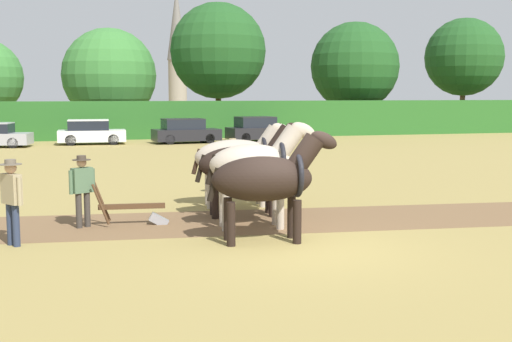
{
  "coord_description": "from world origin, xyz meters",
  "views": [
    {
      "loc": [
        -4.28,
        -11.98,
        3.08
      ],
      "look_at": [
        -0.03,
        3.82,
        1.1
      ],
      "focal_mm": 45.0,
      "sensor_mm": 36.0,
      "label": 1
    }
  ],
  "objects_px": {
    "parked_car_center_left": "(91,132)",
    "draft_horse_trail_left": "(247,163)",
    "tree_left": "(109,75)",
    "farmer_onlooker_left": "(12,195)",
    "draft_horse_lead_left": "(268,178)",
    "parked_car_center_right": "(257,129)",
    "farmer_beside_team": "(233,163)",
    "tree_center": "(355,66)",
    "parked_car_center": "(185,131)",
    "draft_horse_trail_right": "(239,157)",
    "tree_center_right": "(464,57)",
    "farmer_at_plow": "(82,186)",
    "church_spire": "(177,50)",
    "draft_horse_lead_right": "(256,165)",
    "plow": "(138,211)",
    "tree_center_left": "(218,51)"
  },
  "relations": [
    {
      "from": "tree_left",
      "to": "farmer_onlooker_left",
      "type": "relative_size",
      "value": 4.58
    },
    {
      "from": "draft_horse_lead_left",
      "to": "parked_car_center_right",
      "type": "bearing_deg",
      "value": 81.03
    },
    {
      "from": "church_spire",
      "to": "draft_horse_lead_right",
      "type": "xyz_separation_m",
      "value": [
        -7.46,
        -64.82,
        -6.83
      ]
    },
    {
      "from": "tree_center",
      "to": "draft_horse_lead_right",
      "type": "distance_m",
      "value": 39.67
    },
    {
      "from": "draft_horse_trail_right",
      "to": "parked_car_center_right",
      "type": "relative_size",
      "value": 0.68
    },
    {
      "from": "draft_horse_lead_left",
      "to": "farmer_beside_team",
      "type": "height_order",
      "value": "draft_horse_lead_left"
    },
    {
      "from": "draft_horse_trail_right",
      "to": "plow",
      "type": "bearing_deg",
      "value": -141.19
    },
    {
      "from": "tree_center_left",
      "to": "draft_horse_trail_right",
      "type": "relative_size",
      "value": 3.55
    },
    {
      "from": "tree_left",
      "to": "farmer_beside_team",
      "type": "xyz_separation_m",
      "value": [
        2.23,
        -32.72,
        -3.45
      ]
    },
    {
      "from": "tree_left",
      "to": "draft_horse_lead_right",
      "type": "xyz_separation_m",
      "value": [
        1.75,
        -37.21,
        -3.02
      ]
    },
    {
      "from": "tree_left",
      "to": "draft_horse_trail_right",
      "type": "bearing_deg",
      "value": -86.6
    },
    {
      "from": "tree_center_right",
      "to": "parked_car_center_right",
      "type": "height_order",
      "value": "tree_center_right"
    },
    {
      "from": "farmer_beside_team",
      "to": "parked_car_center_left",
      "type": "bearing_deg",
      "value": 67.61
    },
    {
      "from": "tree_center_right",
      "to": "tree_left",
      "type": "bearing_deg",
      "value": 175.65
    },
    {
      "from": "draft_horse_lead_left",
      "to": "farmer_onlooker_left",
      "type": "distance_m",
      "value": 5.19
    },
    {
      "from": "parked_car_center",
      "to": "draft_horse_trail_right",
      "type": "bearing_deg",
      "value": -102.13
    },
    {
      "from": "church_spire",
      "to": "draft_horse_trail_left",
      "type": "relative_size",
      "value": 5.42
    },
    {
      "from": "tree_center_left",
      "to": "draft_horse_lead_left",
      "type": "height_order",
      "value": "tree_center_left"
    },
    {
      "from": "tree_center",
      "to": "farmer_at_plow",
      "type": "distance_m",
      "value": 40.72
    },
    {
      "from": "tree_center_left",
      "to": "tree_center_right",
      "type": "xyz_separation_m",
      "value": [
        21.36,
        -0.49,
        -0.2
      ]
    },
    {
      "from": "draft_horse_lead_right",
      "to": "farmer_beside_team",
      "type": "relative_size",
      "value": 1.5
    },
    {
      "from": "farmer_beside_team",
      "to": "tree_center",
      "type": "bearing_deg",
      "value": 28.08
    },
    {
      "from": "tree_center",
      "to": "farmer_at_plow",
      "type": "relative_size",
      "value": 5.33
    },
    {
      "from": "tree_center",
      "to": "draft_horse_lead_left",
      "type": "relative_size",
      "value": 3.18
    },
    {
      "from": "tree_left",
      "to": "farmer_onlooker_left",
      "type": "xyz_separation_m",
      "value": [
        -3.48,
        -37.66,
        -3.44
      ]
    },
    {
      "from": "draft_horse_lead_right",
      "to": "parked_car_center",
      "type": "height_order",
      "value": "draft_horse_lead_right"
    },
    {
      "from": "draft_horse_trail_left",
      "to": "parked_car_center_right",
      "type": "xyz_separation_m",
      "value": [
        6.96,
        24.76,
        -0.58
      ]
    },
    {
      "from": "tree_center_right",
      "to": "farmer_beside_team",
      "type": "relative_size",
      "value": 5.42
    },
    {
      "from": "tree_center_right",
      "to": "draft_horse_trail_right",
      "type": "height_order",
      "value": "tree_center_right"
    },
    {
      "from": "tree_center_right",
      "to": "church_spire",
      "type": "xyz_separation_m",
      "value": [
        -20.36,
        29.86,
        2.13
      ]
    },
    {
      "from": "draft_horse_trail_right",
      "to": "parked_car_center",
      "type": "distance_m",
      "value": 22.99
    },
    {
      "from": "farmer_onlooker_left",
      "to": "draft_horse_trail_right",
      "type": "bearing_deg",
      "value": -4.35
    },
    {
      "from": "draft_horse_trail_right",
      "to": "draft_horse_lead_right",
      "type": "bearing_deg",
      "value": -89.94
    },
    {
      "from": "tree_left",
      "to": "parked_car_center_right",
      "type": "distance_m",
      "value": 14.63
    },
    {
      "from": "tree_left",
      "to": "plow",
      "type": "bearing_deg",
      "value": -91.37
    },
    {
      "from": "church_spire",
      "to": "draft_horse_lead_right",
      "type": "relative_size",
      "value": 6.05
    },
    {
      "from": "farmer_onlooker_left",
      "to": "parked_car_center_right",
      "type": "bearing_deg",
      "value": 29.64
    },
    {
      "from": "tree_center_right",
      "to": "farmer_at_plow",
      "type": "xyz_separation_m",
      "value": [
        -31.68,
        -33.92,
        -5.2
      ]
    },
    {
      "from": "parked_car_center_left",
      "to": "draft_horse_trail_left",
      "type": "bearing_deg",
      "value": -80.74
    },
    {
      "from": "draft_horse_trail_left",
      "to": "farmer_onlooker_left",
      "type": "xyz_separation_m",
      "value": [
        -5.39,
        -1.89,
        -0.29
      ]
    },
    {
      "from": "draft_horse_trail_left",
      "to": "farmer_at_plow",
      "type": "distance_m",
      "value": 4.05
    },
    {
      "from": "church_spire",
      "to": "parked_car_center_right",
      "type": "bearing_deg",
      "value": -90.51
    },
    {
      "from": "plow",
      "to": "farmer_onlooker_left",
      "type": "distance_m",
      "value": 3.07
    },
    {
      "from": "farmer_beside_team",
      "to": "tree_center_left",
      "type": "bearing_deg",
      "value": 46.63
    },
    {
      "from": "plow",
      "to": "parked_car_center_right",
      "type": "distance_m",
      "value": 27.02
    },
    {
      "from": "tree_center_left",
      "to": "tree_center",
      "type": "height_order",
      "value": "tree_center_left"
    },
    {
      "from": "tree_center",
      "to": "parked_car_center_right",
      "type": "bearing_deg",
      "value": -139.95
    },
    {
      "from": "church_spire",
      "to": "draft_horse_trail_left",
      "type": "height_order",
      "value": "church_spire"
    },
    {
      "from": "parked_car_center_left",
      "to": "farmer_beside_team",
      "type": "bearing_deg",
      "value": -78.81
    },
    {
      "from": "parked_car_center",
      "to": "tree_center_right",
      "type": "bearing_deg",
      "value": 12.82
    }
  ]
}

